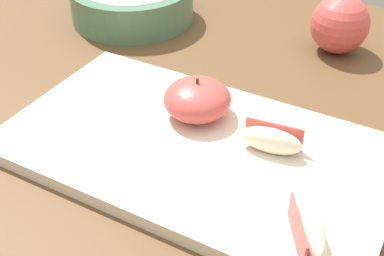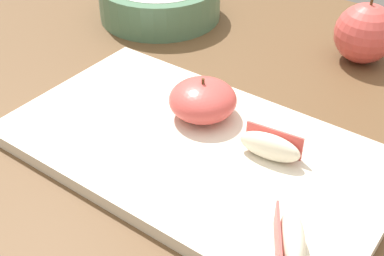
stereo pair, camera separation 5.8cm
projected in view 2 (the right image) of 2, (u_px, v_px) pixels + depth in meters
dining_table at (222, 186)px, 0.70m from camera, size 1.13×0.94×0.72m
cutting_board at (192, 147)px, 0.59m from camera, size 0.44×0.25×0.02m
apple_half_skin_up at (203, 100)px, 0.62m from camera, size 0.08×0.08×0.05m
apple_wedge_left at (291, 240)px, 0.45m from camera, size 0.06×0.07×0.03m
apple_wedge_right at (270, 146)px, 0.56m from camera, size 0.07×0.03×0.03m
whole_apple_pink_lady at (365, 33)px, 0.75m from camera, size 0.09×0.09×0.10m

